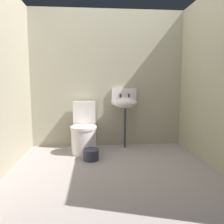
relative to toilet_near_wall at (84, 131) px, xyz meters
name	(u,v)px	position (x,y,z in m)	size (l,w,h in m)	color
ground_plane	(114,176)	(0.39, -0.90, -0.36)	(2.96, 2.90, 0.08)	gray
wall_back	(107,79)	(0.39, 0.40, 0.82)	(2.96, 0.10, 2.28)	#A7A289
wall_right	(221,78)	(1.72, -0.80, 0.82)	(0.10, 2.70, 2.28)	#ADA988
toilet_near_wall	(84,131)	(0.00, 0.00, 0.00)	(0.41, 0.60, 0.78)	white
sink	(125,103)	(0.67, 0.19, 0.43)	(0.42, 0.35, 0.99)	#303347
bucket	(91,154)	(0.11, -0.41, -0.24)	(0.24, 0.24, 0.15)	#303347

